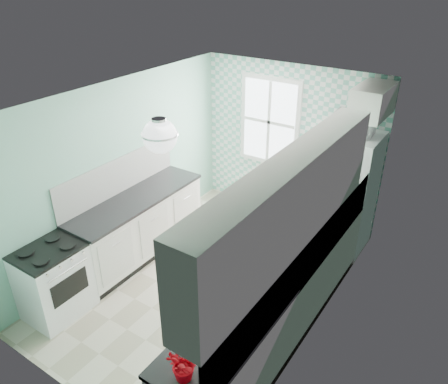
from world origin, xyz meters
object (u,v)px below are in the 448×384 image
Objects in this scene: ceiling_light at (160,136)px; microwave at (354,123)px; fruit_bowl at (222,334)px; fridge at (344,192)px; potted_plant at (185,366)px; stove at (54,281)px; sink at (321,225)px.

ceiling_light reaches higher than microwave.
fruit_bowl is 0.55× the size of microwave.
fruit_bowl is at bearing -90.03° from fridge.
fruit_bowl is 0.53m from potted_plant.
ceiling_light is 3.16m from fridge.
ceiling_light is 2.32m from stove.
sink is 2.19m from fruit_bowl.
stove is at bearing -149.22° from ceiling_light.
ceiling_light is 2.11m from potted_plant.
stove is at bearing -126.61° from fridge.
stove is at bearing -179.69° from fruit_bowl.
stove is (-1.20, -0.71, -1.85)m from ceiling_light.
stove is at bearing -140.47° from sink.
ceiling_light is 2.37m from sink.
fridge is 1.10m from sink.
fridge is at bearing 91.97° from sink.
fridge is (1.11, 2.58, -1.44)m from ceiling_light.
fridge is at bearing 54.36° from stove.
potted_plant is at bearing 87.57° from microwave.
fridge is at bearing 91.36° from potted_plant.
ceiling_light is at bearing 30.14° from stove.
stove is 1.68× the size of sink.
ceiling_light is 1.22× the size of fruit_bowl.
ceiling_light reaches higher than fridge.
fridge reaches higher than stove.
sink reaches higher than stove.
fruit_bowl is at bearing 90.00° from potted_plant.
microwave is at bearing 54.36° from stove.
microwave is (-0.09, 3.28, 0.94)m from fruit_bowl.
sink is 1.84× the size of potted_plant.
stove is at bearing 51.20° from microwave.
stove is 3.29m from sink.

